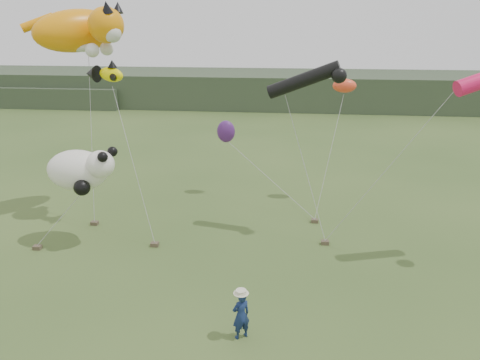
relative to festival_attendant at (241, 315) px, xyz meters
name	(u,v)px	position (x,y,z in m)	size (l,w,h in m)	color
ground	(198,299)	(-1.91, 2.11, -0.88)	(120.00, 120.00, 0.00)	#385123
headland	(241,89)	(-5.02, 46.80, 1.04)	(90.00, 13.00, 4.00)	#2D3D28
festival_attendant	(241,315)	(0.00, 0.00, 0.00)	(0.64, 0.42, 1.76)	#15254F
sandbag_anchors	(187,235)	(-3.53, 7.50, -0.79)	(13.94, 4.87, 0.19)	brown
cat_kite	(84,30)	(-9.12, 10.38, 8.92)	(6.17, 4.92, 2.65)	orange
fish_kite	(104,74)	(-7.73, 9.11, 6.92)	(2.27, 1.49, 1.12)	#FFEE00
tube_kites	(403,77)	(6.17, 7.76, 7.09)	(11.37, 3.99, 2.38)	black
panda_kite	(81,170)	(-8.19, 6.46, 2.81)	(3.39, 2.19, 2.10)	white
misc_kites	(275,113)	(0.50, 13.94, 4.27)	(8.02, 0.92, 3.91)	#F94826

